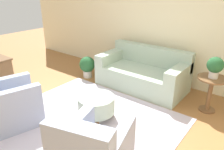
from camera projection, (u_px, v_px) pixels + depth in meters
name	position (u px, v px, depth m)	size (l,w,h in m)	color
ground_plane	(86.00, 122.00, 3.78)	(16.00, 16.00, 0.00)	#996638
wall_back	(159.00, 22.00, 5.08)	(8.93, 0.12, 2.80)	beige
rug	(86.00, 122.00, 3.78)	(2.99, 2.54, 0.01)	#BCB2C1
couch	(143.00, 73.00, 4.98)	(1.96, 0.99, 0.90)	#9EB29E
armchair_left	(7.00, 105.00, 3.56)	(0.92, 1.03, 1.01)	#8E99B2
ottoman_table	(96.00, 104.00, 3.81)	(0.64, 0.64, 0.41)	#9EB29E
side_table	(211.00, 89.00, 3.97)	(0.53, 0.53, 0.68)	brown
potted_plant_on_side_table	(215.00, 66.00, 3.80)	(0.29, 0.29, 0.38)	beige
potted_plant_floor	(87.00, 66.00, 5.51)	(0.40, 0.40, 0.54)	beige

